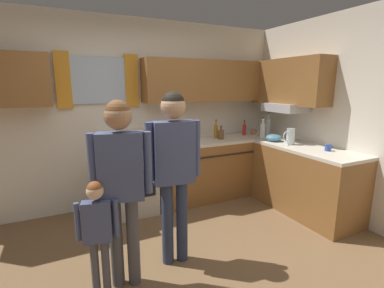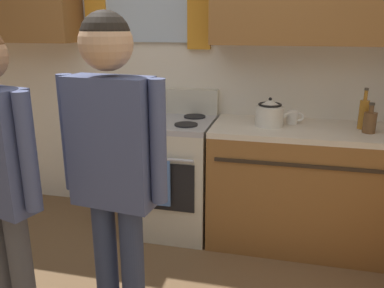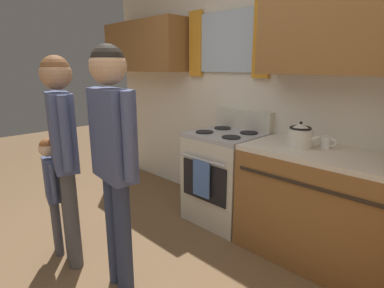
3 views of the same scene
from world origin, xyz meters
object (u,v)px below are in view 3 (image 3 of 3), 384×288
stovetop_kettle (300,135)px  adult_in_plaid (113,144)px  mug_ceramic_white (326,142)px  small_child (52,183)px  stove_oven (226,175)px  adult_holding_child (63,140)px

stovetop_kettle → adult_in_plaid: bearing=-115.6°
mug_ceramic_white → stovetop_kettle: bearing=-145.1°
adult_in_plaid → small_child: adult_in_plaid is taller
stove_oven → adult_in_plaid: bearing=-84.4°
mug_ceramic_white → stovetop_kettle: stovetop_kettle is taller
mug_ceramic_white → adult_holding_child: 2.00m
stove_oven → adult_holding_child: size_ratio=0.69×
adult_holding_child → stovetop_kettle: bearing=51.3°
adult_holding_child → small_child: adult_holding_child is taller
mug_ceramic_white → adult_holding_child: bearing=-130.3°
stove_oven → adult_in_plaid: 1.44m
stove_oven → stovetop_kettle: stovetop_kettle is taller
mug_ceramic_white → stove_oven: bearing=-173.9°
stovetop_kettle → adult_in_plaid: size_ratio=0.17×
mug_ceramic_white → stovetop_kettle: 0.20m
stove_oven → mug_ceramic_white: size_ratio=8.76×
stovetop_kettle → adult_holding_child: bearing=-128.7°
adult_holding_child → mug_ceramic_white: bearing=49.7°
stovetop_kettle → small_child: stovetop_kettle is taller
stove_oven → small_child: size_ratio=1.12×
mug_ceramic_white → adult_in_plaid: (-0.78, -1.41, 0.09)m
adult_holding_child → adult_in_plaid: bearing=12.7°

